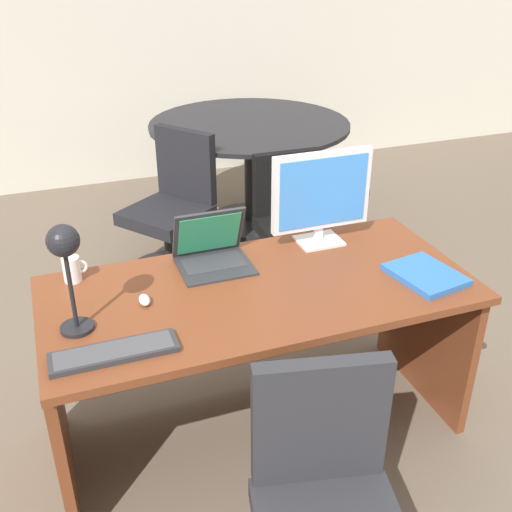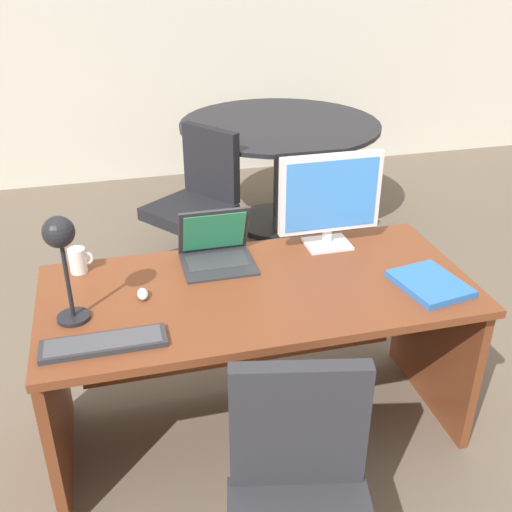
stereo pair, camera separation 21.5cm
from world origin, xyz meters
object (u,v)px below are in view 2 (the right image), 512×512
(monitor, at_px, (330,197))
(book, at_px, (430,283))
(laptop, at_px, (216,245))
(keyboard, at_px, (104,343))
(meeting_chair_near, at_px, (196,216))
(meeting_table, at_px, (279,148))
(desk_lamp, at_px, (61,247))
(meeting_chair_far, at_px, (316,236))
(coffee_mug, at_px, (78,260))
(desk, at_px, (255,325))
(mouse, at_px, (143,294))

(monitor, distance_m, book, 0.57)
(laptop, distance_m, keyboard, 0.71)
(meeting_chair_near, bearing_deg, meeting_table, 36.61)
(keyboard, height_order, meeting_table, meeting_table)
(desk_lamp, relative_size, meeting_table, 0.29)
(desk_lamp, distance_m, meeting_chair_near, 1.90)
(meeting_chair_far, bearing_deg, desk_lamp, -137.83)
(laptop, distance_m, coffee_mug, 0.57)
(desk, bearing_deg, laptop, 119.40)
(desk, bearing_deg, desk_lamp, -169.85)
(laptop, xyz_separation_m, desk_lamp, (-0.59, -0.34, 0.24))
(monitor, relative_size, meeting_chair_far, 0.57)
(desk, relative_size, desk_lamp, 4.06)
(coffee_mug, bearing_deg, book, -19.18)
(desk_lamp, bearing_deg, meeting_chair_near, 66.67)
(book, bearing_deg, mouse, 169.88)
(mouse, distance_m, meeting_chair_near, 1.63)
(desk_lamp, height_order, book, desk_lamp)
(book, height_order, meeting_chair_near, meeting_chair_near)
(book, height_order, meeting_table, meeting_table)
(keyboard, relative_size, meeting_table, 0.30)
(desk, relative_size, book, 5.28)
(desk, height_order, meeting_chair_far, meeting_chair_far)
(coffee_mug, relative_size, meeting_table, 0.07)
(laptop, relative_size, book, 0.93)
(meeting_chair_far, bearing_deg, laptop, -131.00)
(laptop, relative_size, mouse, 4.03)
(laptop, xyz_separation_m, keyboard, (-0.49, -0.51, -0.06))
(meeting_chair_near, bearing_deg, mouse, -106.28)
(meeting_chair_near, height_order, meeting_chair_far, meeting_chair_near)
(mouse, xyz_separation_m, meeting_chair_far, (1.14, 1.16, -0.45))
(laptop, relative_size, meeting_table, 0.21)
(desk, height_order, book, book)
(keyboard, relative_size, desk_lamp, 1.01)
(keyboard, bearing_deg, coffee_mug, 98.17)
(monitor, relative_size, book, 1.41)
(desk, bearing_deg, coffee_mug, 159.82)
(monitor, height_order, book, monitor)
(laptop, relative_size, keyboard, 0.71)
(monitor, xyz_separation_m, keyboard, (-1.01, -0.53, -0.23))
(monitor, xyz_separation_m, desk_lamp, (-1.11, -0.36, 0.07))
(keyboard, relative_size, meeting_chair_far, 0.53)
(coffee_mug, distance_m, meeting_table, 2.27)
(book, distance_m, meeting_chair_far, 1.43)
(meeting_table, relative_size, meeting_chair_near, 1.55)
(keyboard, xyz_separation_m, meeting_chair_near, (0.60, 1.81, -0.38))
(book, distance_m, meeting_chair_near, 1.89)
(keyboard, height_order, meeting_chair_far, meeting_chair_far)
(meeting_chair_near, bearing_deg, meeting_chair_far, -27.52)
(keyboard, height_order, desk_lamp, desk_lamp)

